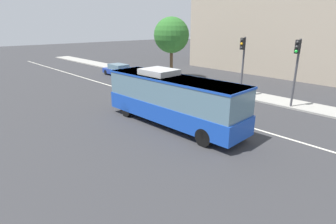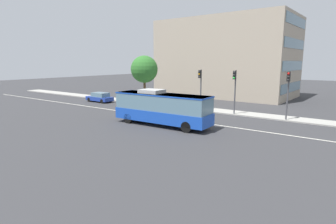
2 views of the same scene
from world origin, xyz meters
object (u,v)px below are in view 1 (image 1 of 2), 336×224
transit_bus (172,97)px  street_tree_kerbside_centre (171,35)px  sedan_blue (196,86)px  traffic_light_far_corner (296,62)px  traffic_light_near_corner (242,57)px  sedan_blue_ahead (118,70)px

transit_bus → street_tree_kerbside_centre: bearing=134.6°
sedan_blue → traffic_light_far_corner: (7.94, 1.88, 2.84)m
transit_bus → traffic_light_near_corner: traffic_light_near_corner is taller
sedan_blue_ahead → traffic_light_far_corner: bearing=-174.3°
sedan_blue → sedan_blue_ahead: bearing=0.8°
transit_bus → street_tree_kerbside_centre: size_ratio=1.43×
traffic_light_near_corner → traffic_light_far_corner: bearing=94.8°
traffic_light_near_corner → street_tree_kerbside_centre: street_tree_kerbside_centre is taller
sedan_blue_ahead → street_tree_kerbside_centre: street_tree_kerbside_centre is taller
transit_bus → sedan_blue: transit_bus is taller
transit_bus → traffic_light_near_corner: (-0.77, 9.04, 1.75)m
traffic_light_far_corner → sedan_blue_ahead: bearing=-80.6°
traffic_light_near_corner → street_tree_kerbside_centre: size_ratio=0.74×
sedan_blue → traffic_light_far_corner: 8.64m
sedan_blue_ahead → traffic_light_far_corner: 21.26m
traffic_light_far_corner → transit_bus: bearing=-18.0°
traffic_light_near_corner → street_tree_kerbside_centre: (-10.49, 1.72, 1.45)m
transit_bus → sedan_blue_ahead: size_ratio=2.23×
sedan_blue → traffic_light_near_corner: (3.47, 1.85, 2.84)m
transit_bus → sedan_blue_ahead: transit_bus is taller
transit_bus → traffic_light_far_corner: traffic_light_far_corner is taller
sedan_blue → traffic_light_near_corner: traffic_light_near_corner is taller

